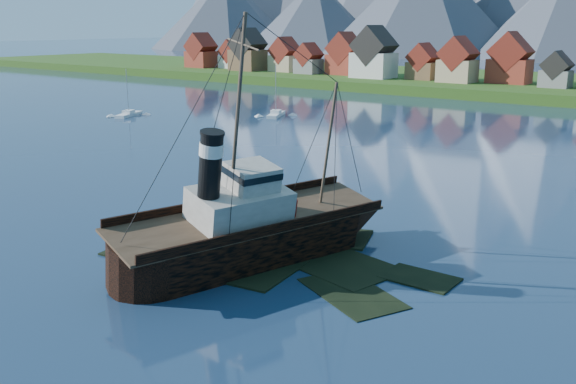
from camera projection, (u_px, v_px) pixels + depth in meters
The scene contains 6 objects.
ground at pixel (245, 258), 58.54m from camera, with size 1400.00×1400.00×0.00m, color #1A2F49.
shoal at pixel (275, 259), 59.25m from camera, with size 31.71×21.24×1.14m.
town at pixel (492, 63), 192.92m from camera, with size 250.96×16.69×17.30m.
tugboat_wreck at pixel (259, 226), 58.08m from camera, with size 6.76×29.13×23.08m.
sailboat_a at pixel (129, 115), 147.67m from camera, with size 5.78×9.37×11.25m.
sailboat_c at pixel (276, 115), 147.17m from camera, with size 6.03×9.42×12.00m.
Camera 1 is at (36.34, -41.56, 20.74)m, focal length 40.00 mm.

